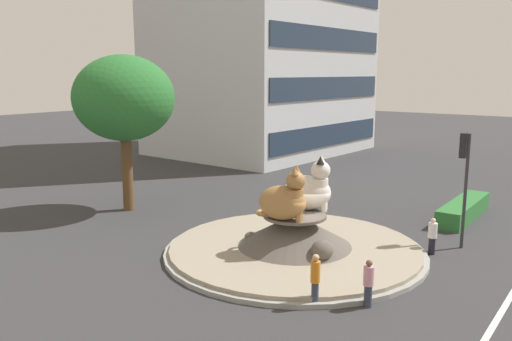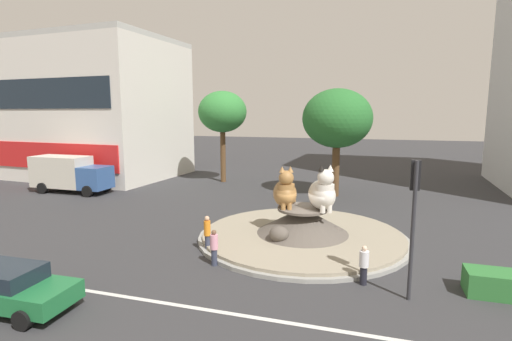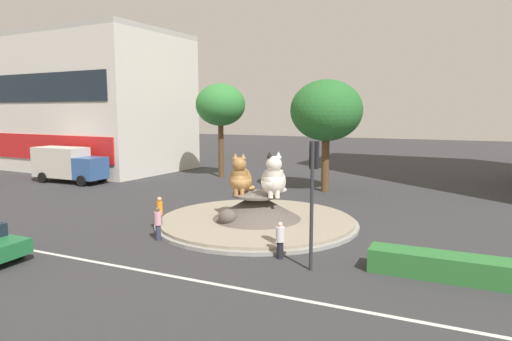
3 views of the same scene
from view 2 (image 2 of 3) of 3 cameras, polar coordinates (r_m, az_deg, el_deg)
The scene contains 14 objects.
ground_plane at distance 20.76m, azimuth 6.86°, elevation -9.98°, with size 160.00×160.00×0.00m, color #333335.
lane_centreline at distance 13.35m, azimuth 0.17°, elevation -21.00°, with size 112.00×0.20×0.01m, color silver.
roundabout_island at distance 20.58m, azimuth 6.87°, elevation -8.53°, with size 10.91×10.91×1.68m.
cat_statue_tabby at distance 20.18m, azimuth 4.35°, elevation -3.16°, with size 1.79×2.43×2.22m.
cat_statue_white at distance 19.86m, azimuth 9.85°, elevation -3.29°, with size 2.05×2.68×2.38m.
traffic_light_mast at distance 14.41m, azimuth 22.36°, elevation -4.55°, with size 0.32×0.46×4.98m.
shophouse_block at distance 46.80m, azimuth -26.79°, elevation 8.08°, with size 26.06×13.45×13.82m.
broadleaf_tree_behind_island at distance 30.67m, azimuth 11.94°, elevation 7.50°, with size 5.38×5.38×8.43m.
second_tree_near_tower at distance 36.53m, azimuth -4.99°, elevation 8.58°, with size 4.53×4.53×8.58m.
pedestrian_pink_shirt at distance 17.04m, azimuth -6.23°, elevation -11.18°, with size 0.35×0.35×1.60m.
pedestrian_orange_shirt at distance 18.60m, azimuth -7.23°, elevation -9.13°, with size 0.32×0.32×1.76m.
pedestrian_white_shirt at distance 15.76m, azimuth 15.69°, elevation -13.25°, with size 0.37×0.37×1.56m.
sedan_on_far_lane at distance 15.96m, azimuth -33.13°, elevation -14.21°, with size 4.73×2.17×1.49m.
delivery_box_truck at distance 35.39m, azimuth -25.92°, elevation -0.37°, with size 6.74×2.49×3.00m.
Camera 2 is at (3.33, -19.40, 6.60)m, focal length 26.99 mm.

